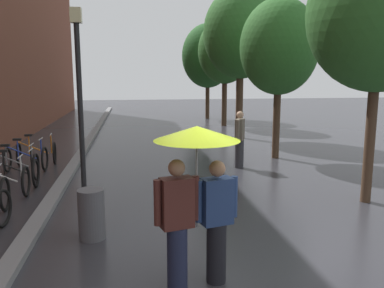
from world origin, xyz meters
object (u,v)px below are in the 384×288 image
street_tree_2 (241,33)px  parked_bicycle_3 (13,173)px  street_tree_3 (225,51)px  parked_bicycle_5 (26,159)px  parked_bicycle_4 (15,166)px  street_lamp_post (79,87)px  couple_under_umbrella (197,184)px  street_tree_1 (279,47)px  parked_bicycle_6 (37,153)px  pedestrian_walking_midground (240,139)px  street_tree_4 (208,56)px  parked_bicycle_2 (2,181)px  street_tree_0 (380,14)px  litter_bin (92,214)px

street_tree_2 → parked_bicycle_3: street_tree_2 is taller
street_tree_3 → parked_bicycle_5: bearing=-130.5°
parked_bicycle_4 → street_lamp_post: 3.08m
street_tree_3 → couple_under_umbrella: size_ratio=2.73×
street_tree_1 → parked_bicycle_3: 8.58m
street_tree_1 → parked_bicycle_5: size_ratio=4.69×
parked_bicycle_3 → parked_bicycle_5: same height
parked_bicycle_4 → parked_bicycle_5: bearing=87.9°
parked_bicycle_6 → pedestrian_walking_midground: size_ratio=0.68×
parked_bicycle_6 → street_tree_4: bearing=57.9°
street_tree_4 → couple_under_umbrella: bearing=-101.3°
street_tree_2 → couple_under_umbrella: (-3.85, -11.97, -3.08)m
parked_bicycle_2 → parked_bicycle_6: 3.30m
street_tree_0 → parked_bicycle_3: (-7.84, 2.25, -3.55)m
street_tree_4 → pedestrian_walking_midground: 13.87m
street_tree_4 → litter_bin: size_ratio=6.89×
street_tree_1 → street_tree_3: bearing=88.1°
parked_bicycle_3 → parked_bicycle_4: same height
street_tree_0 → street_tree_4: bearing=90.8°
parked_bicycle_5 → parked_bicycle_6: same height
parked_bicycle_2 → litter_bin: (2.20, -2.62, 0.05)m
parked_bicycle_3 → street_lamp_post: (1.71, -0.51, 2.07)m
street_tree_1 → litter_bin: 8.57m
parked_bicycle_2 → parked_bicycle_4: size_ratio=1.01×
street_tree_4 → parked_bicycle_3: street_tree_4 is taller
street_tree_0 → parked_bicycle_2: size_ratio=5.03×
parked_bicycle_2 → street_tree_2: bearing=45.2°
street_tree_4 → pedestrian_walking_midground: (-1.63, -13.44, -3.03)m
couple_under_umbrella → pedestrian_walking_midground: 6.84m
parked_bicycle_5 → parked_bicycle_6: (0.11, 0.81, 0.00)m
pedestrian_walking_midground → street_tree_1: bearing=37.3°
parked_bicycle_6 → pedestrian_walking_midground: bearing=-11.9°
street_tree_4 → litter_bin: 19.21m
street_tree_2 → street_tree_3: 4.27m
street_tree_2 → street_lamp_post: street_tree_2 is taller
parked_bicycle_2 → parked_bicycle_4: 1.54m
street_tree_0 → parked_bicycle_3: street_tree_0 is taller
parked_bicycle_5 → street_lamp_post: (1.84, -2.24, 2.07)m
parked_bicycle_5 → couple_under_umbrella: 7.89m
street_lamp_post → parked_bicycle_6: bearing=119.5°
street_tree_3 → parked_bicycle_6: street_tree_3 is taller
street_tree_2 → parked_bicycle_3: size_ratio=5.82×
street_tree_0 → parked_bicycle_4: bearing=159.3°
street_tree_0 → parked_bicycle_4: street_tree_0 is taller
parked_bicycle_2 → parked_bicycle_5: (-0.09, 2.49, 0.00)m
street_tree_0 → street_lamp_post: (-6.13, 1.74, -1.48)m
street_tree_1 → street_tree_4: (0.06, 12.24, 0.30)m
parked_bicycle_3 → street_lamp_post: 2.73m
parked_bicycle_3 → street_tree_4: bearing=62.6°
street_tree_2 → street_lamp_post: 9.58m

